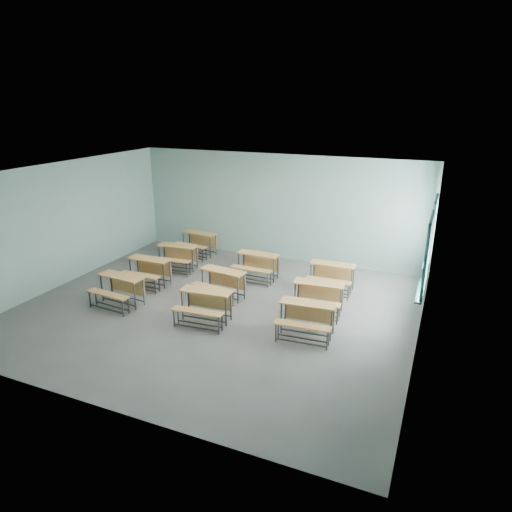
# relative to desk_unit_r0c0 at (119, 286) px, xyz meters

# --- Properties ---
(room) EXTENTS (9.04, 8.04, 3.24)m
(room) POSITION_rel_desk_unit_r0c0_xyz_m (2.32, 0.77, 1.12)
(room) COLOR slate
(room) RESTS_ON ground
(desk_unit_r0c0) EXTENTS (1.21, 0.87, 0.72)m
(desk_unit_r0c0) POSITION_rel_desk_unit_r0c0_xyz_m (0.00, 0.00, 0.00)
(desk_unit_r0c0) COLOR #CF904A
(desk_unit_r0c0) RESTS_ON ground
(desk_unit_r0c1) EXTENTS (1.20, 0.86, 0.72)m
(desk_unit_r0c1) POSITION_rel_desk_unit_r0c0_xyz_m (2.31, 0.02, 0.00)
(desk_unit_r0c1) COLOR #CF904A
(desk_unit_r0c1) RESTS_ON ground
(desk_unit_r0c2) EXTENTS (1.20, 0.85, 0.72)m
(desk_unit_r0c2) POSITION_rel_desk_unit_r0c0_xyz_m (4.57, 0.29, 0.00)
(desk_unit_r0c2) COLOR #CF904A
(desk_unit_r0c2) RESTS_ON ground
(desk_unit_r1c0) EXTENTS (1.15, 0.77, 0.72)m
(desk_unit_r1c0) POSITION_rel_desk_unit_r0c0_xyz_m (-0.11, 1.30, 0.00)
(desk_unit_r1c0) COLOR #CF904A
(desk_unit_r1c0) RESTS_ON ground
(desk_unit_r1c1) EXTENTS (1.24, 0.91, 0.72)m
(desk_unit_r1c1) POSITION_rel_desk_unit_r0c0_xyz_m (2.06, 1.30, 0.00)
(desk_unit_r1c1) COLOR #CF904A
(desk_unit_r1c1) RESTS_ON ground
(desk_unit_r1c2) EXTENTS (1.21, 0.86, 0.72)m
(desk_unit_r1c2) POSITION_rel_desk_unit_r0c0_xyz_m (4.49, 1.44, 0.00)
(desk_unit_r1c2) COLOR #CF904A
(desk_unit_r1c2) RESTS_ON ground
(desk_unit_r2c0) EXTENTS (1.22, 0.88, 0.72)m
(desk_unit_r2c0) POSITION_rel_desk_unit_r0c0_xyz_m (-0.04, 2.59, 0.00)
(desk_unit_r2c0) COLOR #CF904A
(desk_unit_r2c0) RESTS_ON ground
(desk_unit_r2c1) EXTENTS (1.17, 0.80, 0.72)m
(desk_unit_r2c1) POSITION_rel_desk_unit_r0c0_xyz_m (2.37, 2.82, 0.00)
(desk_unit_r2c1) COLOR #CF904A
(desk_unit_r2c1) RESTS_ON ground
(desk_unit_r2c2) EXTENTS (1.17, 0.80, 0.72)m
(desk_unit_r2c2) POSITION_rel_desk_unit_r0c0_xyz_m (4.45, 2.83, 0.00)
(desk_unit_r2c2) COLOR #CF904A
(desk_unit_r2c2) RESTS_ON ground
(desk_unit_r3c0) EXTENTS (1.24, 0.91, 0.72)m
(desk_unit_r3c0) POSITION_rel_desk_unit_r0c0_xyz_m (-0.16, 3.99, 0.00)
(desk_unit_r3c0) COLOR #CF904A
(desk_unit_r3c0) RESTS_ON ground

